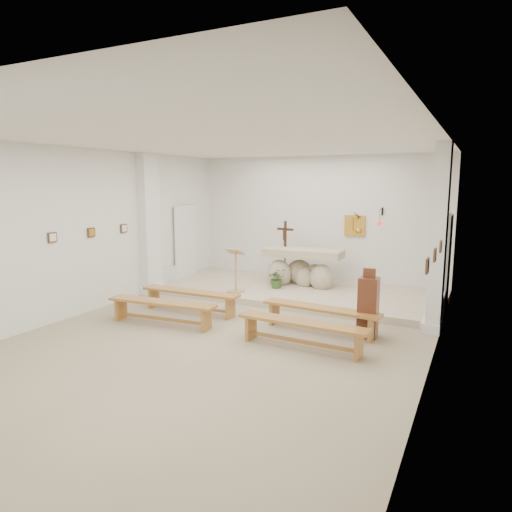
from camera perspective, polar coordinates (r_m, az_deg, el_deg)
The scene contains 27 objects.
ground at distance 8.53m, azimuth -3.65°, elevation -9.88°, with size 7.00×10.00×0.00m, color tan.
wall_left at distance 10.33m, azimuth -20.78°, elevation 2.84°, with size 0.02×10.00×3.50m, color silver.
wall_right at distance 7.07m, azimuth 21.49°, elevation 0.12°, with size 0.02×10.00×3.50m, color silver.
wall_back at distance 12.67m, azimuth 7.67°, elevation 4.42°, with size 7.00×0.02×3.50m, color silver.
ceiling at distance 8.10m, azimuth -3.91°, elevation 14.16°, with size 7.00×10.00×0.02m, color silver.
sanctuary_platform at distance 11.55m, azimuth 5.10°, elevation -4.42°, with size 6.98×3.00×0.15m, color beige.
pilaster_left at distance 11.70m, azimuth -13.19°, elevation 3.86°, with size 0.26×0.55×3.50m, color white.
pilaster_right at distance 9.06m, azimuth 21.88°, elevation 1.96°, with size 0.26×0.55×3.50m, color white.
gold_wall_relief at distance 12.36m, azimuth 12.24°, elevation 3.70°, with size 0.55×0.04×0.55m, color gold.
sanctuary_lamp at distance 11.94m, azimuth 15.22°, elevation 4.18°, with size 0.11×0.36×0.44m.
station_frame_left_front at distance 9.80m, azimuth -24.11°, elevation 2.14°, with size 0.03×0.20×0.20m, color #452F1E.
station_frame_left_mid at distance 10.45m, azimuth -19.89°, elevation 2.79°, with size 0.03×0.20×0.20m, color #452F1E.
station_frame_left_rear at distance 11.16m, azimuth -16.19°, elevation 3.35°, with size 0.03×0.20×0.20m, color #452F1E.
station_frame_right_front at distance 6.29m, azimuth 20.64°, elevation -1.16°, with size 0.03×0.20×0.20m, color #452F1E.
station_frame_right_mid at distance 7.27m, azimuth 21.46°, elevation 0.12°, with size 0.03×0.20×0.20m, color #452F1E.
station_frame_right_rear at distance 8.26m, azimuth 22.09°, elevation 1.10°, with size 0.03×0.20×0.20m, color #452F1E.
radiator_left at distance 12.49m, azimuth -11.11°, elevation -2.61°, with size 0.10×0.85×0.52m, color silver.
radiator_right at distance 10.01m, azimuth 22.06°, elevation -6.05°, with size 0.10×0.85×0.52m, color silver.
altar at distance 11.86m, azimuth 5.78°, elevation -1.73°, with size 2.03×0.94×1.04m.
lectern at distance 11.00m, azimuth -2.58°, elevation -1.80°, with size 0.40×0.34×1.10m.
crucifix_stand at distance 12.14m, azimuth 3.65°, elevation 1.15°, with size 0.49×0.21×1.63m.
potted_plant at distance 11.50m, azimuth 2.64°, elevation -2.78°, with size 0.45×0.39×0.51m, color #325823.
donation_pedestal at distance 8.54m, azimuth 13.84°, elevation -6.19°, with size 0.35×0.35×1.27m.
bench_left_front at distance 9.97m, azimuth -8.21°, elevation -4.98°, with size 2.29×0.39×0.48m.
bench_right_front at distance 8.70m, azimuth 8.06°, elevation -7.09°, with size 2.30×0.55×0.48m.
bench_left_second at distance 9.21m, azimuth -11.71°, elevation -6.27°, with size 2.30×0.55×0.48m.
bench_right_second at distance 7.81m, azimuth 5.74°, elevation -8.95°, with size 2.29×0.46×0.48m.
Camera 1 is at (4.06, -6.97, 2.78)m, focal length 32.00 mm.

